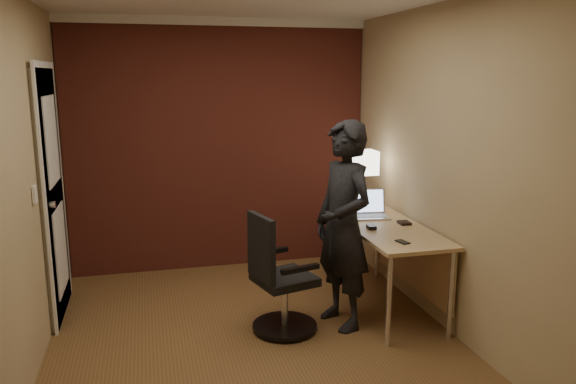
{
  "coord_description": "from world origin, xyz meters",
  "views": [
    {
      "loc": [
        -0.72,
        -3.65,
        1.96
      ],
      "look_at": [
        0.35,
        0.55,
        1.05
      ],
      "focal_mm": 35.0,
      "sensor_mm": 36.0,
      "label": 1
    }
  ],
  "objects_px": {
    "desk": "(391,238)",
    "person": "(343,226)",
    "desk_lamp": "(364,163)",
    "laptop": "(368,209)",
    "wallet": "(404,223)",
    "mouse": "(371,227)",
    "phone": "(403,242)",
    "office_chair": "(278,282)"
  },
  "relations": [
    {
      "from": "desk_lamp",
      "to": "laptop",
      "type": "height_order",
      "value": "desk_lamp"
    },
    {
      "from": "mouse",
      "to": "wallet",
      "type": "distance_m",
      "value": 0.33
    },
    {
      "from": "wallet",
      "to": "mouse",
      "type": "bearing_deg",
      "value": -167.74
    },
    {
      "from": "desk_lamp",
      "to": "laptop",
      "type": "distance_m",
      "value": 0.5
    },
    {
      "from": "desk_lamp",
      "to": "mouse",
      "type": "distance_m",
      "value": 0.88
    },
    {
      "from": "wallet",
      "to": "office_chair",
      "type": "xyz_separation_m",
      "value": [
        -1.15,
        -0.23,
        -0.33
      ]
    },
    {
      "from": "laptop",
      "to": "phone",
      "type": "height_order",
      "value": "laptop"
    },
    {
      "from": "desk_lamp",
      "to": "person",
      "type": "xyz_separation_m",
      "value": [
        -0.52,
        -0.89,
        -0.33
      ]
    },
    {
      "from": "wallet",
      "to": "phone",
      "type": "bearing_deg",
      "value": -117.04
    },
    {
      "from": "mouse",
      "to": "person",
      "type": "height_order",
      "value": "person"
    },
    {
      "from": "office_chair",
      "to": "phone",
      "type": "bearing_deg",
      "value": -15.73
    },
    {
      "from": "laptop",
      "to": "phone",
      "type": "bearing_deg",
      "value": -93.74
    },
    {
      "from": "laptop",
      "to": "mouse",
      "type": "bearing_deg",
      "value": -108.3
    },
    {
      "from": "phone",
      "to": "desk_lamp",
      "type": "bearing_deg",
      "value": 70.75
    },
    {
      "from": "laptop",
      "to": "person",
      "type": "xyz_separation_m",
      "value": [
        -0.43,
        -0.55,
        0.02
      ]
    },
    {
      "from": "desk_lamp",
      "to": "person",
      "type": "height_order",
      "value": "person"
    },
    {
      "from": "desk",
      "to": "person",
      "type": "bearing_deg",
      "value": -154.66
    },
    {
      "from": "wallet",
      "to": "desk_lamp",
      "type": "bearing_deg",
      "value": 98.35
    },
    {
      "from": "phone",
      "to": "wallet",
      "type": "distance_m",
      "value": 0.54
    },
    {
      "from": "office_chair",
      "to": "mouse",
      "type": "bearing_deg",
      "value": 10.76
    },
    {
      "from": "desk",
      "to": "wallet",
      "type": "distance_m",
      "value": 0.17
    },
    {
      "from": "desk_lamp",
      "to": "office_chair",
      "type": "relative_size",
      "value": 0.58
    },
    {
      "from": "mouse",
      "to": "office_chair",
      "type": "xyz_separation_m",
      "value": [
        -0.82,
        -0.16,
        -0.34
      ]
    },
    {
      "from": "desk",
      "to": "phone",
      "type": "height_order",
      "value": "phone"
    },
    {
      "from": "desk",
      "to": "phone",
      "type": "xyz_separation_m",
      "value": [
        -0.15,
        -0.52,
        0.13
      ]
    },
    {
      "from": "desk_lamp",
      "to": "phone",
      "type": "distance_m",
      "value": 1.24
    },
    {
      "from": "office_chair",
      "to": "desk",
      "type": "bearing_deg",
      "value": 14.07
    },
    {
      "from": "mouse",
      "to": "office_chair",
      "type": "height_order",
      "value": "office_chair"
    },
    {
      "from": "phone",
      "to": "person",
      "type": "bearing_deg",
      "value": 132.04
    },
    {
      "from": "wallet",
      "to": "laptop",
      "type": "bearing_deg",
      "value": 119.85
    },
    {
      "from": "wallet",
      "to": "office_chair",
      "type": "relative_size",
      "value": 0.12
    },
    {
      "from": "desk_lamp",
      "to": "phone",
      "type": "xyz_separation_m",
      "value": [
        -0.14,
        -1.16,
        -0.41
      ]
    },
    {
      "from": "laptop",
      "to": "person",
      "type": "bearing_deg",
      "value": -128.01
    },
    {
      "from": "desk",
      "to": "desk_lamp",
      "type": "relative_size",
      "value": 2.8
    },
    {
      "from": "mouse",
      "to": "person",
      "type": "xyz_separation_m",
      "value": [
        -0.29,
        -0.14,
        0.07
      ]
    },
    {
      "from": "desk",
      "to": "person",
      "type": "distance_m",
      "value": 0.62
    },
    {
      "from": "desk",
      "to": "office_chair",
      "type": "relative_size",
      "value": 1.62
    },
    {
      "from": "desk_lamp",
      "to": "laptop",
      "type": "bearing_deg",
      "value": -104.76
    },
    {
      "from": "desk",
      "to": "laptop",
      "type": "height_order",
      "value": "laptop"
    },
    {
      "from": "mouse",
      "to": "person",
      "type": "bearing_deg",
      "value": -150.24
    },
    {
      "from": "desk_lamp",
      "to": "laptop",
      "type": "xyz_separation_m",
      "value": [
        -0.09,
        -0.35,
        -0.35
      ]
    },
    {
      "from": "phone",
      "to": "wallet",
      "type": "xyz_separation_m",
      "value": [
        0.25,
        0.48,
        0.01
      ]
    }
  ]
}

